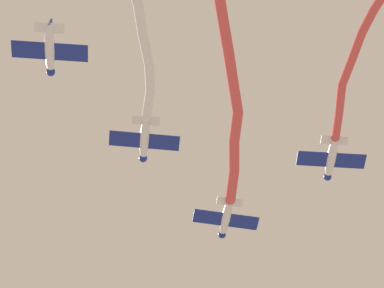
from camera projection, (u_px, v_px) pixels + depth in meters
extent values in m
ellipsoid|color=silver|center=(226.00, 218.00, 65.80)|extent=(3.81, 3.50, 0.88)
sphere|color=navy|center=(222.00, 235.00, 66.82)|extent=(1.05, 1.05, 0.75)
ellipsoid|color=#1E2847|center=(225.00, 220.00, 66.35)|extent=(1.19, 1.15, 0.47)
cube|color=navy|center=(226.00, 220.00, 65.77)|extent=(5.23, 5.67, 0.12)
cube|color=silver|center=(230.00, 202.00, 64.96)|extent=(2.23, 2.38, 0.10)
cube|color=navy|center=(229.00, 200.00, 65.40)|extent=(0.81, 0.73, 1.21)
cylinder|color=#DB4C4C|center=(232.00, 185.00, 63.96)|extent=(2.96, 2.92, 1.17)
cylinder|color=#DB4C4C|center=(234.00, 156.00, 62.63)|extent=(2.65, 2.85, 1.35)
cylinder|color=#DB4C4C|center=(236.00, 127.00, 61.51)|extent=(2.82, 2.64, 1.51)
cylinder|color=#DB4C4C|center=(236.00, 98.00, 60.44)|extent=(2.36, 2.87, 1.39)
cylinder|color=#DB4C4C|center=(231.00, 68.00, 59.19)|extent=(2.29, 2.95, 1.06)
cylinder|color=#DB4C4C|center=(226.00, 36.00, 58.05)|extent=(2.48, 2.96, 1.76)
cylinder|color=#DB4C4C|center=(220.00, 3.00, 56.96)|extent=(2.36, 2.95, 1.25)
sphere|color=#DB4C4C|center=(230.00, 200.00, 64.68)|extent=(0.96, 0.96, 0.96)
sphere|color=#DB4C4C|center=(234.00, 170.00, 63.23)|extent=(0.96, 0.96, 0.96)
sphere|color=#DB4C4C|center=(234.00, 142.00, 62.03)|extent=(0.96, 0.96, 0.96)
sphere|color=#DB4C4C|center=(238.00, 113.00, 61.00)|extent=(0.96, 0.96, 0.96)
sphere|color=#DB4C4C|center=(233.00, 83.00, 59.87)|extent=(0.96, 0.96, 0.96)
sphere|color=#DB4C4C|center=(229.00, 53.00, 58.51)|extent=(0.96, 0.96, 0.96)
sphere|color=#DB4C4C|center=(223.00, 19.00, 57.59)|extent=(0.96, 0.96, 0.96)
ellipsoid|color=silver|center=(145.00, 139.00, 61.40)|extent=(3.66, 3.66, 0.88)
sphere|color=navy|center=(143.00, 158.00, 62.44)|extent=(1.06, 1.06, 0.75)
ellipsoid|color=#1E2847|center=(144.00, 142.00, 61.96)|extent=(1.17, 1.17, 0.47)
cube|color=navy|center=(144.00, 141.00, 61.38)|extent=(5.45, 5.46, 0.12)
cube|color=silver|center=(146.00, 121.00, 60.56)|extent=(2.31, 2.31, 0.10)
cube|color=navy|center=(146.00, 119.00, 61.00)|extent=(0.77, 0.77, 1.21)
cylinder|color=white|center=(148.00, 105.00, 59.43)|extent=(2.77, 2.46, 1.24)
cylinder|color=white|center=(150.00, 78.00, 57.77)|extent=(2.38, 2.45, 1.31)
cylinder|color=white|center=(146.00, 50.00, 56.17)|extent=(2.26, 2.84, 1.14)
cylinder|color=white|center=(140.00, 20.00, 54.66)|extent=(2.18, 2.63, 0.98)
sphere|color=white|center=(146.00, 118.00, 60.28)|extent=(0.81, 0.81, 0.81)
sphere|color=white|center=(150.00, 91.00, 58.57)|extent=(0.81, 0.81, 0.81)
sphere|color=white|center=(149.00, 66.00, 56.98)|extent=(0.81, 0.81, 0.81)
sphere|color=white|center=(143.00, 35.00, 55.37)|extent=(0.81, 0.81, 0.81)
sphere|color=white|center=(138.00, 4.00, 53.95)|extent=(0.81, 0.81, 0.81)
ellipsoid|color=silver|center=(331.00, 158.00, 62.76)|extent=(3.58, 3.73, 0.88)
sphere|color=navy|center=(327.00, 177.00, 63.80)|extent=(1.06, 1.06, 0.75)
ellipsoid|color=#1E2847|center=(330.00, 161.00, 63.32)|extent=(1.16, 1.18, 0.47)
cube|color=navy|center=(331.00, 160.00, 62.74)|extent=(5.56, 5.35, 0.12)
cube|color=silver|center=(334.00, 140.00, 61.92)|extent=(2.34, 2.27, 0.10)
cube|color=navy|center=(333.00, 139.00, 62.36)|extent=(0.75, 0.79, 1.21)
cylinder|color=#DB4C4C|center=(337.00, 126.00, 60.85)|extent=(2.35, 2.51, 1.12)
cylinder|color=#DB4C4C|center=(340.00, 99.00, 59.53)|extent=(2.32, 2.44, 1.10)
cylinder|color=#DB4C4C|center=(347.00, 72.00, 58.37)|extent=(2.42, 2.08, 0.81)
cylinder|color=#DB4C4C|center=(357.00, 47.00, 57.27)|extent=(2.39, 1.97, 1.00)
cylinder|color=#DB4C4C|center=(368.00, 22.00, 56.43)|extent=(2.31, 1.63, 1.09)
sphere|color=#DB4C4C|center=(335.00, 138.00, 61.64)|extent=(0.75, 0.75, 0.75)
sphere|color=#DB4C4C|center=(339.00, 113.00, 60.06)|extent=(0.75, 0.75, 0.75)
sphere|color=#DB4C4C|center=(342.00, 85.00, 59.00)|extent=(0.75, 0.75, 0.75)
sphere|color=#DB4C4C|center=(352.00, 60.00, 57.75)|extent=(0.75, 0.75, 0.75)
sphere|color=#DB4C4C|center=(362.00, 33.00, 56.79)|extent=(0.75, 0.75, 0.75)
sphere|color=#DB4C4C|center=(374.00, 10.00, 56.08)|extent=(0.75, 0.75, 0.75)
ellipsoid|color=silver|center=(50.00, 49.00, 56.75)|extent=(3.60, 3.72, 0.88)
sphere|color=navy|center=(51.00, 72.00, 57.79)|extent=(1.06, 1.06, 0.75)
ellipsoid|color=#1E2847|center=(51.00, 53.00, 57.31)|extent=(1.17, 1.18, 0.47)
cube|color=navy|center=(50.00, 51.00, 56.72)|extent=(5.54, 5.37, 0.12)
cube|color=silver|center=(49.00, 28.00, 55.91)|extent=(2.34, 2.28, 0.10)
cube|color=navy|center=(50.00, 27.00, 56.35)|extent=(0.76, 0.79, 1.21)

